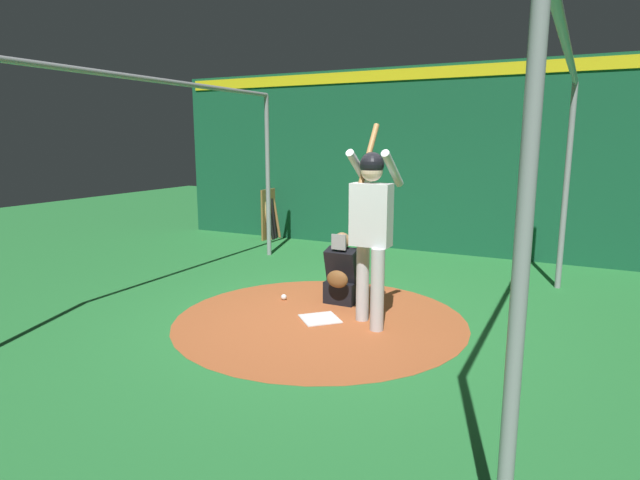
{
  "coord_description": "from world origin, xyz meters",
  "views": [
    {
      "loc": [
        5.25,
        2.64,
        2.08
      ],
      "look_at": [
        0.0,
        0.0,
        0.95
      ],
      "focal_mm": 29.61,
      "sensor_mm": 36.0,
      "label": 1
    }
  ],
  "objects_px": {
    "batter": "(371,220)",
    "catcher": "(342,276)",
    "bat_rack": "(272,215)",
    "baseball_0": "(284,297)",
    "home_plate": "(320,319)"
  },
  "relations": [
    {
      "from": "baseball_0",
      "to": "home_plate",
      "type": "bearing_deg",
      "value": 58.68
    },
    {
      "from": "home_plate",
      "to": "baseball_0",
      "type": "height_order",
      "value": "baseball_0"
    },
    {
      "from": "bat_rack",
      "to": "baseball_0",
      "type": "distance_m",
      "value": 4.45
    },
    {
      "from": "catcher",
      "to": "baseball_0",
      "type": "distance_m",
      "value": 0.83
    },
    {
      "from": "home_plate",
      "to": "catcher",
      "type": "height_order",
      "value": "catcher"
    },
    {
      "from": "batter",
      "to": "baseball_0",
      "type": "distance_m",
      "value": 1.81
    },
    {
      "from": "bat_rack",
      "to": "batter",
      "type": "bearing_deg",
      "value": 43.25
    },
    {
      "from": "bat_rack",
      "to": "baseball_0",
      "type": "bearing_deg",
      "value": 33.77
    },
    {
      "from": "home_plate",
      "to": "batter",
      "type": "xyz_separation_m",
      "value": [
        -0.11,
        0.57,
        1.19
      ]
    },
    {
      "from": "catcher",
      "to": "home_plate",
      "type": "bearing_deg",
      "value": 3.25
    },
    {
      "from": "batter",
      "to": "catcher",
      "type": "relative_size",
      "value": 2.45
    },
    {
      "from": "batter",
      "to": "catcher",
      "type": "distance_m",
      "value": 1.21
    },
    {
      "from": "home_plate",
      "to": "baseball_0",
      "type": "bearing_deg",
      "value": -121.32
    },
    {
      "from": "home_plate",
      "to": "batter",
      "type": "height_order",
      "value": "batter"
    },
    {
      "from": "batter",
      "to": "baseball_0",
      "type": "relative_size",
      "value": 30.46
    }
  ]
}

